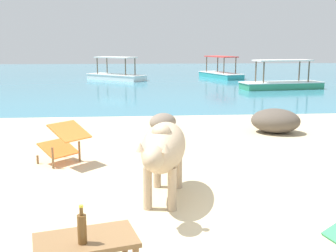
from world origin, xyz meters
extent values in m
cube|color=#CCB78E|center=(0.00, 0.00, 0.02)|extent=(18.00, 14.00, 0.04)
cube|color=teal|center=(0.00, 22.00, 0.00)|extent=(60.00, 36.00, 0.03)
cylinder|color=tan|center=(-0.25, 0.53, 0.30)|extent=(0.10, 0.10, 0.51)
cylinder|color=tan|center=(-0.53, 0.59, 0.30)|extent=(0.10, 0.10, 0.51)
cylinder|color=tan|center=(-0.10, 1.29, 0.30)|extent=(0.10, 0.10, 0.51)
cylinder|color=tan|center=(-0.38, 1.34, 0.30)|extent=(0.10, 0.10, 0.51)
ellipsoid|color=tan|center=(-0.31, 0.94, 0.70)|extent=(0.79, 1.47, 0.56)
ellipsoid|color=tan|center=(-0.49, 0.09, 0.80)|extent=(0.29, 0.41, 0.26)
cone|color=tan|center=(-0.36, 0.06, 0.91)|extent=(0.11, 0.11, 0.09)
cone|color=tan|center=(-0.61, 0.12, 0.91)|extent=(0.11, 0.11, 0.09)
ellipsoid|color=tan|center=(-0.36, 0.70, 0.94)|extent=(0.27, 0.30, 0.19)
cube|color=brown|center=(-1.05, -1.02, 0.48)|extent=(0.85, 0.62, 0.04)
cylinder|color=brown|center=(-0.77, -0.76, 0.25)|extent=(0.05, 0.05, 0.42)
cylinder|color=brown|center=(-1.06, -1.10, 0.61)|extent=(0.07, 0.07, 0.22)
cylinder|color=brown|center=(-1.06, -1.10, 0.75)|extent=(0.03, 0.03, 0.06)
cylinder|color=yellow|center=(-1.06, -1.10, 0.79)|extent=(0.03, 0.03, 0.02)
cylinder|color=brown|center=(-2.24, 2.60, 0.11)|extent=(0.04, 0.04, 0.14)
cylinder|color=brown|center=(-1.88, 2.98, 0.11)|extent=(0.04, 0.04, 0.14)
cylinder|color=brown|center=(-1.94, 2.31, 0.21)|extent=(0.04, 0.04, 0.34)
cylinder|color=brown|center=(-1.58, 2.69, 0.21)|extent=(0.04, 0.04, 0.34)
cube|color=orange|center=(-1.91, 2.64, 0.28)|extent=(0.67, 0.67, 0.21)
cube|color=orange|center=(-1.69, 2.43, 0.61)|extent=(0.69, 0.70, 0.23)
ellipsoid|color=gray|center=(-0.04, 5.04, 0.24)|extent=(0.84, 0.83, 0.40)
ellipsoid|color=brown|center=(2.40, 4.63, 0.31)|extent=(1.29, 1.17, 0.53)
cube|color=#338E66|center=(5.87, 13.80, 0.16)|extent=(3.73, 1.64, 0.28)
cube|color=white|center=(5.87, 13.80, 0.32)|extent=(3.81, 1.70, 0.04)
cylinder|color=brown|center=(6.88, 14.35, 0.77)|extent=(0.06, 0.06, 0.95)
cylinder|color=brown|center=(7.00, 13.58, 0.77)|extent=(0.06, 0.06, 0.95)
cylinder|color=brown|center=(4.75, 14.02, 0.77)|extent=(0.06, 0.06, 0.95)
cylinder|color=brown|center=(4.87, 13.25, 0.77)|extent=(0.06, 0.06, 0.95)
cube|color=silver|center=(5.87, 13.80, 1.28)|extent=(2.63, 1.31, 0.06)
cube|color=white|center=(-1.68, 19.27, 0.16)|extent=(3.43, 3.21, 0.28)
cube|color=white|center=(-1.68, 19.27, 0.32)|extent=(3.52, 3.30, 0.04)
cylinder|color=brown|center=(-2.74, 19.70, 0.77)|extent=(0.06, 0.06, 0.95)
cylinder|color=brown|center=(-2.23, 20.27, 0.77)|extent=(0.06, 0.06, 0.95)
cylinder|color=brown|center=(-1.12, 18.27, 0.77)|extent=(0.06, 0.06, 0.95)
cylinder|color=brown|center=(-0.61, 18.84, 0.77)|extent=(0.06, 0.06, 0.95)
cube|color=silver|center=(-1.68, 19.27, 1.28)|extent=(2.51, 2.37, 0.06)
cube|color=teal|center=(4.47, 20.23, 0.16)|extent=(2.10, 3.76, 0.28)
cube|color=white|center=(4.47, 20.23, 0.32)|extent=(2.17, 3.85, 0.04)
cylinder|color=brown|center=(5.16, 19.31, 0.77)|extent=(0.06, 0.06, 0.95)
cylinder|color=brown|center=(4.42, 19.09, 0.77)|extent=(0.06, 0.06, 0.95)
cylinder|color=brown|center=(4.53, 21.38, 0.77)|extent=(0.06, 0.06, 0.95)
cylinder|color=brown|center=(3.79, 21.16, 0.77)|extent=(0.06, 0.06, 0.95)
cube|color=red|center=(4.47, 20.23, 1.28)|extent=(1.63, 2.68, 0.06)
camera|label=1|loc=(-0.66, -3.91, 1.92)|focal=43.65mm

